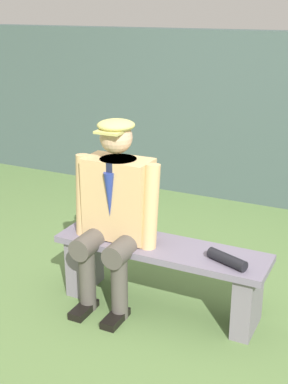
{
  "coord_description": "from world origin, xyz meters",
  "views": [
    {
      "loc": [
        -1.25,
        2.83,
        1.95
      ],
      "look_at": [
        0.12,
        0.0,
        0.81
      ],
      "focal_mm": 48.93,
      "sensor_mm": 36.0,
      "label": 1
    }
  ],
  "objects": [
    {
      "name": "ground_plane",
      "position": [
        0.0,
        0.0,
        0.0
      ],
      "size": [
        30.0,
        30.0,
        0.0
      ],
      "primitive_type": "plane",
      "color": "#5C7C42"
    },
    {
      "name": "bench",
      "position": [
        0.0,
        0.0,
        0.31
      ],
      "size": [
        1.42,
        0.38,
        0.46
      ],
      "color": "slate",
      "rests_on": "ground"
    },
    {
      "name": "seated_man",
      "position": [
        0.31,
        0.05,
        0.69
      ],
      "size": [
        0.61,
        0.53,
        1.27
      ],
      "color": "tan",
      "rests_on": "ground"
    },
    {
      "name": "rolled_magazine",
      "position": [
        -0.47,
        0.07,
        0.5
      ],
      "size": [
        0.27,
        0.16,
        0.07
      ],
      "primitive_type": "cylinder",
      "rotation": [
        0.0,
        1.57,
        -0.38
      ],
      "color": "black",
      "rests_on": "bench"
    },
    {
      "name": "stadium_wall",
      "position": [
        0.0,
        -2.3,
        0.85
      ],
      "size": [
        12.0,
        0.24,
        1.71
      ],
      "primitive_type": "cube",
      "color": "#425552",
      "rests_on": "ground"
    }
  ]
}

